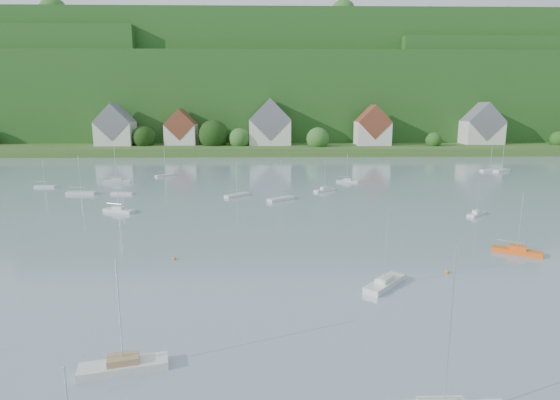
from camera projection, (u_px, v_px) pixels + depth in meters
name	position (u px, v px, depth m)	size (l,w,h in m)	color
far_shore_strip	(258.00, 146.00, 196.57)	(600.00, 60.00, 3.00)	#335720
forested_ridge	(261.00, 96.00, 259.37)	(620.00, 181.22, 69.89)	#174115
village_building_0	(115.00, 128.00, 180.92)	(14.00, 10.40, 16.00)	beige
village_building_1	(181.00, 130.00, 183.62)	(12.00, 9.36, 14.00)	beige
village_building_2	(270.00, 126.00, 183.16)	(16.00, 11.44, 18.00)	beige
village_building_3	(373.00, 128.00, 182.32)	(13.00, 10.40, 15.50)	beige
village_building_4	(482.00, 127.00, 187.27)	(15.00, 10.40, 16.50)	beige
near_sailboat_2	(123.00, 365.00, 33.74)	(6.49, 3.24, 8.44)	silver
near_sailboat_3	(385.00, 283.00, 49.29)	(5.41, 5.84, 8.41)	silver
near_sailboat_5	(517.00, 250.00, 60.10)	(5.88, 4.64, 8.01)	orange
mooring_buoy_2	(447.00, 273.00, 53.29)	(0.47, 0.47, 0.47)	orange
mooring_buoy_3	(174.00, 260.00, 57.83)	(0.47, 0.47, 0.47)	orange
far_sailboat_cluster	(277.00, 180.00, 116.12)	(193.90, 78.68, 8.71)	silver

